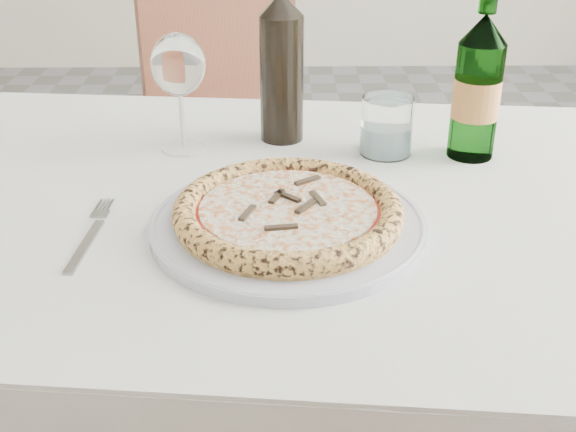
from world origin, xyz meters
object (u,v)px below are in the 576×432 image
chair_far (235,134)px  wine_bottle (282,66)px  pizza (288,212)px  tumbler (386,130)px  plate (288,224)px  beer_bottle (477,87)px  wine_glass (178,67)px  dining_table (287,252)px

chair_far → wine_bottle: 0.70m
pizza → tumbler: (0.16, 0.25, 0.01)m
plate → chair_far: bearing=97.6°
chair_far → beer_bottle: size_ratio=3.37×
wine_glass → chair_far: bearing=86.2°
plate → wine_glass: (-0.16, 0.27, 0.13)m
dining_table → tumbler: bearing=43.8°
beer_bottle → pizza: bearing=-140.3°
dining_table → wine_glass: (-0.16, 0.17, 0.23)m
plate → wine_bottle: (-0.01, 0.32, 0.11)m
dining_table → pizza: (-0.00, -0.10, 0.12)m
plate → beer_bottle: 0.39m
dining_table → wine_bottle: (-0.01, 0.22, 0.21)m
plate → pizza: pizza is taller
plate → wine_bottle: bearing=91.0°
pizza → dining_table: bearing=90.0°
wine_glass → pizza: bearing=-59.0°
plate → wine_bottle: size_ratio=1.22×
tumbler → wine_bottle: wine_bottle is taller
wine_bottle → chair_far: bearing=101.0°
chair_far → pizza: (0.12, -0.91, 0.25)m
beer_bottle → wine_bottle: bearing=165.3°
plate → tumbler: tumbler is taller
wine_glass → wine_bottle: bearing=15.9°
tumbler → beer_bottle: bearing=-5.1°
chair_far → plate: (0.12, -0.91, 0.23)m
chair_far → wine_glass: 0.73m
pizza → wine_glass: (-0.16, 0.27, 0.11)m
dining_table → pizza: pizza is taller
chair_far → tumbler: (0.28, -0.66, 0.26)m
beer_bottle → wine_bottle: (-0.29, 0.08, 0.01)m
plate → pizza: size_ratio=1.20×
pizza → tumbler: tumbler is taller
dining_table → beer_bottle: (0.29, 0.14, 0.20)m
pizza → wine_glass: bearing=121.0°
chair_far → wine_bottle: bearing=-79.0°
dining_table → wine_bottle: bearing=91.5°
dining_table → wine_bottle: size_ratio=5.12×
chair_far → tumbler: chair_far is taller
tumbler → chair_far: bearing=112.9°
dining_table → beer_bottle: bearing=25.8°
chair_far → wine_glass: wine_glass is taller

